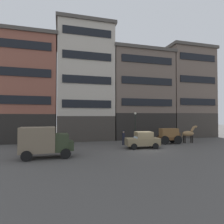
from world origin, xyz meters
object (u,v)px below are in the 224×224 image
at_px(draft_horse, 189,133).
at_px(streetlamp_curbside, 135,123).
at_px(delivery_truck_near, 45,141).
at_px(sedan_dark, 143,140).
at_px(pedestrian_officer, 124,137).
at_px(cargo_wagon, 169,135).
at_px(fire_hydrant_curbside, 27,142).

bearing_deg(draft_horse, streetlamp_curbside, 159.80).
distance_m(delivery_truck_near, streetlamp_curbside, 13.37).
bearing_deg(sedan_dark, draft_horse, 16.64).
xyz_separation_m(draft_horse, pedestrian_officer, (-9.02, 0.55, -0.29)).
xyz_separation_m(draft_horse, sedan_dark, (-7.76, -2.32, -0.36)).
distance_m(sedan_dark, streetlamp_curbside, 5.20).
bearing_deg(streetlamp_curbside, delivery_truck_near, -147.52).
bearing_deg(cargo_wagon, delivery_truck_near, -162.53).
distance_m(delivery_truck_near, fire_hydrant_curbside, 8.21).
relative_size(sedan_dark, fire_hydrant_curbside, 4.62).
bearing_deg(delivery_truck_near, cargo_wagon, 17.47).
distance_m(cargo_wagon, fire_hydrant_curbside, 17.81).
bearing_deg(fire_hydrant_curbside, streetlamp_curbside, -2.36).
distance_m(cargo_wagon, pedestrian_officer, 6.09).
height_order(sedan_dark, pedestrian_officer, sedan_dark).
xyz_separation_m(pedestrian_officer, fire_hydrant_curbside, (-11.47, 2.47, -0.55)).
height_order(delivery_truck_near, fire_hydrant_curbside, delivery_truck_near).
distance_m(cargo_wagon, draft_horse, 2.95).
height_order(cargo_wagon, delivery_truck_near, delivery_truck_near).
xyz_separation_m(draft_horse, delivery_truck_near, (-17.89, -4.70, 0.15)).
distance_m(cargo_wagon, sedan_dark, 5.34).
relative_size(pedestrian_officer, fire_hydrant_curbside, 2.16).
height_order(pedestrian_officer, streetlamp_curbside, streetlamp_curbside).
xyz_separation_m(cargo_wagon, fire_hydrant_curbside, (-17.54, 3.02, -0.72)).
xyz_separation_m(pedestrian_officer, streetlamp_curbside, (2.35, 1.90, 1.69)).
bearing_deg(delivery_truck_near, streetlamp_curbside, 32.48).
bearing_deg(draft_horse, fire_hydrant_curbside, 171.61).
height_order(draft_horse, streetlamp_curbside, streetlamp_curbside).
height_order(pedestrian_officer, fire_hydrant_curbside, pedestrian_officer).
relative_size(delivery_truck_near, sedan_dark, 1.15).
bearing_deg(streetlamp_curbside, draft_horse, -20.20).
xyz_separation_m(cargo_wagon, delivery_truck_near, (-14.94, -4.70, 0.28)).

